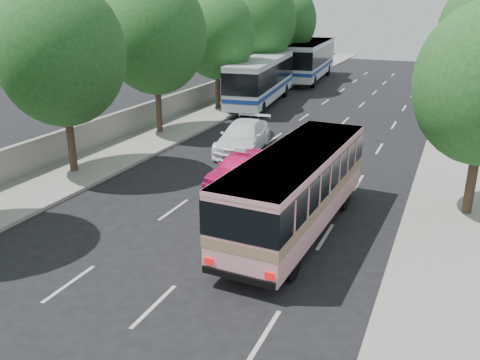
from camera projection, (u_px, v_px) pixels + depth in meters
The scene contains 15 objects.
ground at pixel (161, 265), 15.84m from camera, with size 120.00×120.00×0.00m, color black.
sidewalk_left at pixel (207, 114), 36.27m from camera, with size 4.00×90.00×0.15m, color #9E998E.
sidewalk_right at pixel (464, 138), 29.95m from camera, with size 4.00×90.00×0.12m, color #9E998E.
low_wall at pixel (185, 100), 36.67m from camera, with size 0.30×90.00×1.50m, color #9E998E.
tree_left_b at pixel (61, 48), 22.15m from camera, with size 5.70×5.70×8.88m.
tree_left_c at pixel (155, 30), 29.04m from camera, with size 6.00×6.00×9.35m.
tree_left_d at pixel (217, 31), 36.09m from camera, with size 5.52×5.52×8.60m.
tree_left_e at pixel (260, 16), 42.69m from camera, with size 6.30×6.30×9.82m.
tree_left_f at pixel (287, 18), 49.83m from camera, with size 5.88×5.88×9.16m.
pink_bus at pixel (297, 183), 17.53m from camera, with size 2.76×9.39×2.97m.
pink_taxi at pixel (241, 167), 22.66m from camera, with size 1.73×4.30×1.47m, color #FB1577.
white_pickup at pixel (243, 137), 27.45m from camera, with size 2.20×5.42×1.57m, color white.
tour_coach_front at pixel (261, 77), 39.07m from camera, with size 3.99×12.17×3.57m.
tour_coach_rear at pixel (311, 57), 50.69m from camera, with size 3.86×12.91×3.81m.
taxi_roof_sign at pixel (241, 150), 22.38m from camera, with size 0.55×0.18×0.18m, color silver.
Camera 1 is at (7.80, -11.90, 7.86)m, focal length 38.00 mm.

